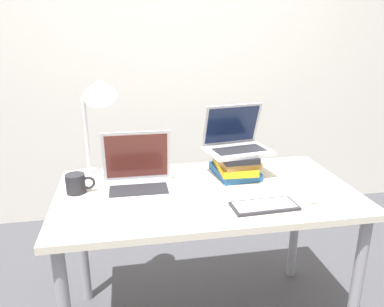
# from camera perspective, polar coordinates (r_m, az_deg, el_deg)

# --- Properties ---
(wall_back) EXTENTS (8.00, 0.05, 2.70)m
(wall_back) POSITION_cam_1_polar(r_m,az_deg,el_deg) (2.91, -3.55, 16.16)
(wall_back) COLOR silver
(wall_back) RESTS_ON ground_plane
(desk) EXTENTS (1.35, 0.74, 0.76)m
(desk) POSITION_cam_1_polar(r_m,az_deg,el_deg) (1.76, 2.17, -8.22)
(desk) COLOR beige
(desk) RESTS_ON ground_plane
(laptop_left) EXTENTS (0.32, 0.25, 0.26)m
(laptop_left) POSITION_cam_1_polar(r_m,az_deg,el_deg) (1.73, -8.23, -3.78)
(laptop_left) COLOR #B2B2B7
(laptop_left) RESTS_ON desk
(book_stack) EXTENTS (0.21, 0.30, 0.13)m
(book_stack) POSITION_cam_1_polar(r_m,az_deg,el_deg) (1.89, 6.50, -1.51)
(book_stack) COLOR #235693
(book_stack) RESTS_ON desk
(laptop_on_books) EXTENTS (0.33, 0.27, 0.23)m
(laptop_on_books) POSITION_cam_1_polar(r_m,az_deg,el_deg) (1.86, 6.71, 1.80)
(laptop_on_books) COLOR #B2B2B7
(laptop_on_books) RESTS_ON book_stack
(wireless_keyboard) EXTENTS (0.28, 0.14, 0.01)m
(wireless_keyboard) POSITION_cam_1_polar(r_m,az_deg,el_deg) (1.59, 10.95, -7.84)
(wireless_keyboard) COLOR #28282D
(wireless_keyboard) RESTS_ON desk
(mouse) EXTENTS (0.07, 0.10, 0.03)m
(mouse) POSITION_cam_1_polar(r_m,az_deg,el_deg) (1.69, 17.40, -6.35)
(mouse) COLOR white
(mouse) RESTS_ON desk
(notepad) EXTENTS (0.28, 0.34, 0.01)m
(notepad) POSITION_cam_1_polar(r_m,az_deg,el_deg) (1.82, 18.32, -5.01)
(notepad) COLOR silver
(notepad) RESTS_ON desk
(mug) EXTENTS (0.13, 0.09, 0.09)m
(mug) POSITION_cam_1_polar(r_m,az_deg,el_deg) (1.76, -17.20, -4.39)
(mug) COLOR #232328
(mug) RESTS_ON desk
(desk_lamp) EXTENTS (0.23, 0.20, 0.53)m
(desk_lamp) POSITION_cam_1_polar(r_m,az_deg,el_deg) (1.81, -14.21, 7.99)
(desk_lamp) COLOR silver
(desk_lamp) RESTS_ON desk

